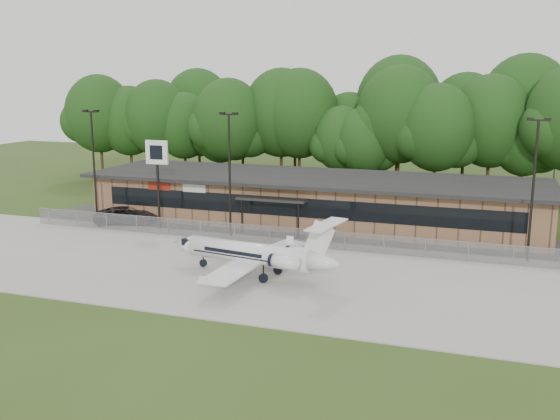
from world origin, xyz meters
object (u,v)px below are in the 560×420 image
at_px(terminal, 313,199).
at_px(suv, 126,216).
at_px(pole_sign, 157,162).
at_px(business_jet, 256,255).

height_order(terminal, suv, terminal).
bearing_deg(pole_sign, suv, 167.71).
bearing_deg(business_jet, suv, 156.42).
xyz_separation_m(terminal, suv, (-15.71, -6.34, -1.40)).
distance_m(terminal, business_jet, 17.08).
bearing_deg(suv, terminal, -87.63).
xyz_separation_m(business_jet, suv, (-16.67, 10.70, -0.74)).
distance_m(terminal, suv, 17.00).
bearing_deg(terminal, suv, -158.01).
height_order(business_jet, pole_sign, pole_sign).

